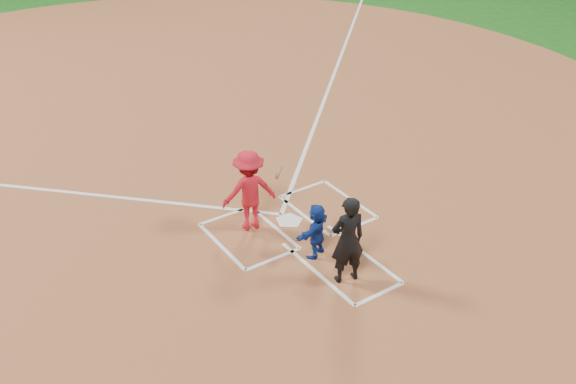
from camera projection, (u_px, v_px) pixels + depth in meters
ground at (289, 222)px, 13.14m from camera, size 120.00×120.00×0.00m
home_plate_dirt at (166, 121)px, 17.42m from camera, size 28.00×28.00×0.01m
home_plate at (289, 221)px, 13.13m from camera, size 0.60×0.60×0.02m
catcher at (316, 230)px, 11.87m from camera, size 1.06×0.71×1.09m
umpire at (348, 240)px, 11.07m from camera, size 0.70×0.54×1.70m
chalk_markings at (177, 130)px, 16.91m from camera, size 28.35×17.32×0.01m
batter_at_plate at (249, 191)px, 12.53m from camera, size 1.49×0.93×1.69m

